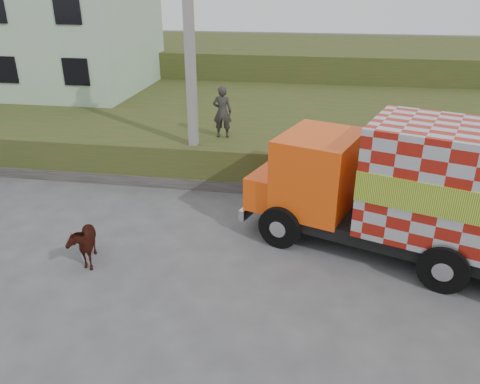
% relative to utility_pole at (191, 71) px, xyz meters
% --- Properties ---
extents(ground, '(120.00, 120.00, 0.00)m').
position_rel_utility_pole_xyz_m(ground, '(1.00, -4.60, -4.08)').
color(ground, '#474749').
rests_on(ground, ground).
extents(embankment, '(40.00, 12.00, 1.50)m').
position_rel_utility_pole_xyz_m(embankment, '(1.00, 5.40, -3.33)').
color(embankment, '#2D4818').
rests_on(embankment, ground).
extents(embankment_far, '(40.00, 12.00, 3.00)m').
position_rel_utility_pole_xyz_m(embankment_far, '(1.00, 17.40, -2.58)').
color(embankment_far, '#2D4818').
rests_on(embankment_far, ground).
extents(retaining_strip, '(16.00, 0.50, 0.40)m').
position_rel_utility_pole_xyz_m(retaining_strip, '(-1.00, -0.40, -3.88)').
color(retaining_strip, '#595651').
rests_on(retaining_strip, ground).
extents(building, '(10.00, 8.00, 6.00)m').
position_rel_utility_pole_xyz_m(building, '(-10.00, 8.40, 0.42)').
color(building, '#A8C5A8').
rests_on(building, embankment).
extents(utility_pole, '(1.20, 0.30, 8.00)m').
position_rel_utility_pole_xyz_m(utility_pole, '(0.00, 0.00, 0.00)').
color(utility_pole, gray).
rests_on(utility_pole, ground).
extents(cargo_truck, '(8.70, 5.24, 3.71)m').
position_rel_utility_pole_xyz_m(cargo_truck, '(7.04, -3.85, -2.17)').
color(cargo_truck, black).
rests_on(cargo_truck, ground).
extents(cow, '(1.15, 1.57, 1.21)m').
position_rel_utility_pole_xyz_m(cow, '(-1.57, -5.60, -3.47)').
color(cow, '#38180E').
rests_on(cow, ground).
extents(pedestrian, '(0.72, 0.49, 1.90)m').
position_rel_utility_pole_xyz_m(pedestrian, '(0.84, 1.04, -1.62)').
color(pedestrian, '#292725').
rests_on(pedestrian, embankment).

